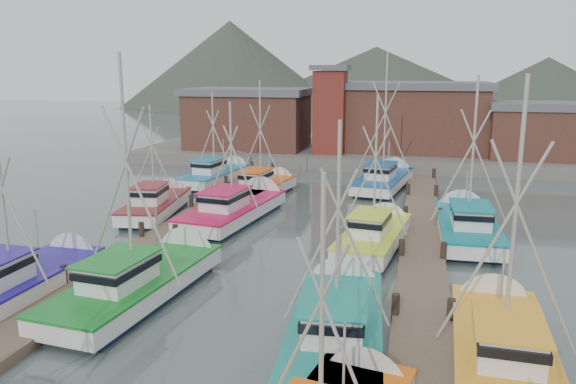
% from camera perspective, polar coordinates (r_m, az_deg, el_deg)
% --- Properties ---
extents(ground, '(260.00, 260.00, 0.00)m').
position_cam_1_polar(ground, '(24.76, -3.22, -9.92)').
color(ground, '#485654').
rests_on(ground, ground).
extents(dock_left, '(2.30, 46.00, 1.50)m').
position_cam_1_polar(dock_left, '(30.71, -13.77, -5.37)').
color(dock_left, brown).
rests_on(dock_left, ground).
extents(dock_right, '(2.30, 46.00, 1.50)m').
position_cam_1_polar(dock_right, '(27.59, 13.45, -7.39)').
color(dock_right, brown).
rests_on(dock_right, ground).
extents(quay, '(44.00, 16.00, 1.20)m').
position_cam_1_polar(quay, '(59.97, 6.70, 3.89)').
color(quay, slate).
rests_on(quay, ground).
extents(shed_left, '(12.72, 8.48, 6.20)m').
position_cam_1_polar(shed_left, '(59.81, -4.05, 7.53)').
color(shed_left, brown).
rests_on(shed_left, quay).
extents(shed_center, '(14.84, 9.54, 6.90)m').
position_cam_1_polar(shed_center, '(59.16, 12.63, 7.55)').
color(shed_center, brown).
rests_on(shed_center, quay).
extents(shed_right, '(8.48, 6.36, 5.20)m').
position_cam_1_polar(shed_right, '(57.22, 23.68, 5.80)').
color(shed_right, brown).
rests_on(shed_right, quay).
extents(lookout_tower, '(3.60, 3.60, 8.50)m').
position_cam_1_polar(lookout_tower, '(55.75, 4.29, 8.42)').
color(lookout_tower, maroon).
rests_on(lookout_tower, quay).
extents(distant_hills, '(175.00, 140.00, 42.00)m').
position_cam_1_polar(distant_hills, '(146.13, 5.50, 8.67)').
color(distant_hills, '#3D483C').
rests_on(distant_hills, ground).
extents(boat_4, '(4.38, 10.35, 10.96)m').
position_cam_1_polar(boat_4, '(24.71, -14.36, -8.63)').
color(boat_4, '#101E37').
rests_on(boat_4, ground).
extents(boat_5, '(3.75, 9.94, 8.73)m').
position_cam_1_polar(boat_5, '(20.32, 5.04, -13.06)').
color(boat_5, '#101E37').
rests_on(boat_5, ground).
extents(boat_6, '(3.50, 9.23, 8.36)m').
position_cam_1_polar(boat_6, '(26.26, -25.17, -8.21)').
color(boat_6, '#101E37').
rests_on(boat_6, ground).
extents(boat_7, '(4.09, 9.46, 10.11)m').
position_cam_1_polar(boat_7, '(19.99, 20.79, -14.30)').
color(boat_7, '#101E37').
rests_on(boat_7, ground).
extents(boat_8, '(4.61, 10.77, 8.46)m').
position_cam_1_polar(boat_8, '(36.02, -5.10, -1.65)').
color(boat_8, '#101E37').
rests_on(boat_8, ground).
extents(boat_9, '(3.77, 8.93, 8.87)m').
position_cam_1_polar(boat_9, '(30.57, 8.90, -4.32)').
color(boat_9, '#101E37').
rests_on(boat_9, ground).
extents(boat_10, '(3.74, 8.84, 7.90)m').
position_cam_1_polar(boat_10, '(37.99, -13.05, -1.18)').
color(boat_10, '#101E37').
rests_on(boat_10, ground).
extents(boat_11, '(4.10, 9.95, 10.01)m').
position_cam_1_polar(boat_11, '(33.64, 17.65, -3.20)').
color(boat_11, '#101E37').
rests_on(boat_11, ground).
extents(boat_12, '(3.76, 8.76, 9.27)m').
position_cam_1_polar(boat_12, '(42.17, -2.42, 0.47)').
color(boat_12, '#101E37').
rests_on(boat_12, ground).
extents(boat_13, '(4.59, 10.25, 11.52)m').
position_cam_1_polar(boat_13, '(45.78, 9.83, 1.27)').
color(boat_13, '#101E37').
rests_on(boat_13, ground).
extents(boat_14, '(4.00, 9.30, 8.35)m').
position_cam_1_polar(boat_14, '(47.52, -7.08, 1.75)').
color(boat_14, '#101E37').
rests_on(boat_14, ground).
extents(gull_near, '(1.49, 0.65, 0.24)m').
position_cam_1_polar(gull_near, '(18.72, -13.67, 7.98)').
color(gull_near, slate).
rests_on(gull_near, ground).
extents(gull_far, '(1.55, 0.66, 0.24)m').
position_cam_1_polar(gull_far, '(25.92, -3.71, 3.88)').
color(gull_far, slate).
rests_on(gull_far, ground).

